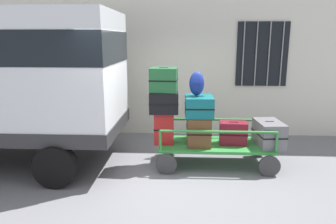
{
  "coord_description": "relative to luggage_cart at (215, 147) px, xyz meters",
  "views": [
    {
      "loc": [
        0.36,
        -5.32,
        2.36
      ],
      "look_at": [
        0.07,
        0.43,
        1.02
      ],
      "focal_mm": 33.87,
      "sensor_mm": 36.0,
      "label": 1
    }
  ],
  "objects": [
    {
      "name": "ground_plane",
      "position": [
        -0.96,
        -0.43,
        -0.35
      ],
      "size": [
        40.0,
        40.0,
        0.0
      ],
      "primitive_type": "plane",
      "color": "slate"
    },
    {
      "name": "suitcase_left_middle",
      "position": [
        -0.97,
        -0.03,
        0.87
      ],
      "size": [
        0.56,
        0.45,
        0.39
      ],
      "color": "black",
      "rests_on": "suitcase_left_bottom"
    },
    {
      "name": "suitcase_center_bottom",
      "position": [
        0.32,
        -0.01,
        0.29
      ],
      "size": [
        0.53,
        0.33,
        0.43
      ],
      "color": "maroon",
      "rests_on": "luggage_cart"
    },
    {
      "name": "suitcase_midright_bottom",
      "position": [
        0.97,
        -0.04,
        0.3
      ],
      "size": [
        0.51,
        0.74,
        0.46
      ],
      "color": "slate",
      "rests_on": "luggage_cart"
    },
    {
      "name": "cart_railing",
      "position": [
        0.0,
        -0.0,
        0.39
      ],
      "size": [
        2.07,
        0.9,
        0.38
      ],
      "color": "#2D8438",
      "rests_on": "luggage_cart"
    },
    {
      "name": "suitcase_midleft_bottom",
      "position": [
        -0.32,
        0.03,
        0.35
      ],
      "size": [
        0.45,
        0.77,
        0.54
      ],
      "color": "brown",
      "rests_on": "luggage_cart"
    },
    {
      "name": "building_wall",
      "position": [
        -0.96,
        2.13,
        2.15
      ],
      "size": [
        12.0,
        0.38,
        5.0
      ],
      "color": "silver",
      "rests_on": "ground"
    },
    {
      "name": "suitcase_left_top",
      "position": [
        -0.97,
        0.01,
        1.28
      ],
      "size": [
        0.52,
        0.47,
        0.44
      ],
      "color": "#194C28",
      "rests_on": "suitcase_left_middle"
    },
    {
      "name": "backpack",
      "position": [
        -0.37,
        0.02,
        1.21
      ],
      "size": [
        0.27,
        0.22,
        0.44
      ],
      "color": "navy",
      "rests_on": "suitcase_midleft_middle"
    },
    {
      "name": "luggage_cart",
      "position": [
        0.0,
        0.0,
        0.0
      ],
      "size": [
        2.18,
        1.03,
        0.42
      ],
      "color": "#2D8438",
      "rests_on": "ground"
    },
    {
      "name": "suitcase_midleft_middle",
      "position": [
        -0.32,
        -0.02,
        0.8
      ],
      "size": [
        0.53,
        0.64,
        0.37
      ],
      "color": "#0F5960",
      "rests_on": "suitcase_midleft_bottom"
    },
    {
      "name": "suitcase_left_bottom",
      "position": [
        -0.97,
        -0.03,
        0.37
      ],
      "size": [
        0.39,
        0.32,
        0.6
      ],
      "color": "#B21E1E",
      "rests_on": "luggage_cart"
    }
  ]
}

